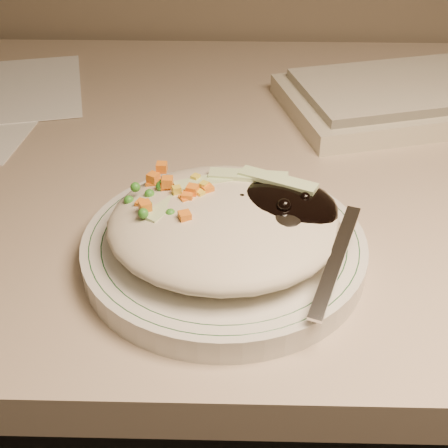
{
  "coord_description": "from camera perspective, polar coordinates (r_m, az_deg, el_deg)",
  "views": [
    {
      "loc": [
        -0.04,
        0.76,
        1.08
      ],
      "look_at": [
        -0.05,
        1.18,
        0.78
      ],
      "focal_mm": 50.0,
      "sensor_mm": 36.0,
      "label": 1
    }
  ],
  "objects": [
    {
      "name": "desk",
      "position": [
        0.82,
        3.89,
        -5.49
      ],
      "size": [
        1.4,
        0.7,
        0.74
      ],
      "color": "tan",
      "rests_on": "ground"
    },
    {
      "name": "meal",
      "position": [
        0.51,
        0.48,
        0.45
      ],
      "size": [
        0.21,
        0.19,
        0.05
      ],
      "color": "#C1B59D",
      "rests_on": "plate"
    },
    {
      "name": "plate_rim",
      "position": [
        0.53,
        0.0,
        -1.42
      ],
      "size": [
        0.23,
        0.23,
        0.0
      ],
      "color": "#144723",
      "rests_on": "plate"
    },
    {
      "name": "plate",
      "position": [
        0.53,
        -0.0,
        -2.27
      ],
      "size": [
        0.24,
        0.24,
        0.02
      ],
      "primitive_type": "cylinder",
      "color": "silver",
      "rests_on": "desk"
    }
  ]
}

